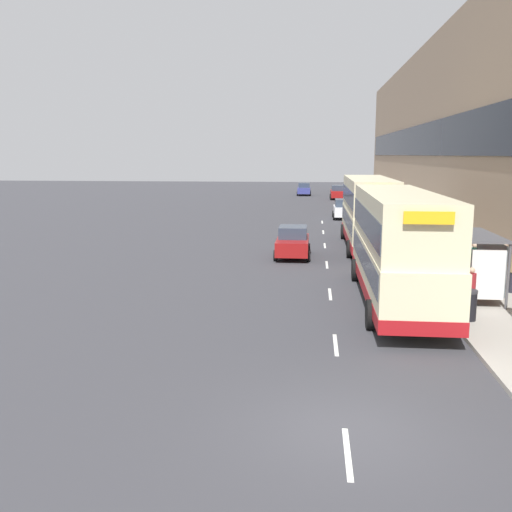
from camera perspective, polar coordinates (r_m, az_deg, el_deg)
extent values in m
plane|color=#38383D|center=(12.59, 8.90, -16.89)|extent=(220.00, 220.00, 0.00)
cube|color=#A39E93|center=(50.55, 14.02, 3.42)|extent=(5.00, 93.00, 0.14)
cube|color=#9E846B|center=(51.01, 18.95, 11.95)|extent=(3.00, 93.00, 15.60)
cube|color=black|center=(50.66, 17.17, 11.17)|extent=(0.12, 89.28, 2.81)
cube|color=silver|center=(11.78, 9.14, -18.89)|extent=(0.12, 2.00, 0.01)
cube|color=silver|center=(17.65, 7.97, -8.78)|extent=(0.12, 2.00, 0.01)
cube|color=silver|center=(23.80, 7.42, -3.80)|extent=(0.12, 2.00, 0.01)
cube|color=silver|center=(30.06, 7.10, -0.87)|extent=(0.12, 2.00, 0.01)
cube|color=silver|center=(36.36, 6.89, 1.04)|extent=(0.12, 2.00, 0.01)
cube|color=silver|center=(42.70, 6.74, 2.39)|extent=(0.12, 2.00, 0.01)
cube|color=silver|center=(49.05, 6.63, 3.39)|extent=(0.12, 2.00, 0.01)
cube|color=#4C4C51|center=(23.99, 21.07, 1.98)|extent=(1.60, 4.20, 0.08)
cylinder|color=#4C4C51|center=(22.11, 20.46, -1.89)|extent=(0.10, 0.10, 2.40)
cylinder|color=#4C4C51|center=(25.92, 18.27, -0.07)|extent=(0.10, 0.10, 2.40)
cylinder|color=#4C4C51|center=(22.50, 23.91, -1.92)|extent=(0.10, 0.10, 2.40)
cylinder|color=#4C4C51|center=(26.26, 21.25, -0.12)|extent=(0.10, 0.10, 2.40)
cube|color=#99A8B2|center=(24.34, 22.43, -0.67)|extent=(0.04, 3.68, 1.92)
cube|color=white|center=(22.34, 22.16, -1.76)|extent=(1.19, 0.10, 1.82)
cube|color=maroon|center=(24.39, 21.33, -2.67)|extent=(0.36, 2.80, 0.08)
cube|color=beige|center=(22.58, 13.87, -1.08)|extent=(2.55, 11.40, 1.85)
cube|color=beige|center=(22.30, 14.07, 3.71)|extent=(2.50, 11.06, 1.95)
cube|color=maroon|center=(22.72, 13.79, -2.81)|extent=(2.58, 11.45, 0.45)
cube|color=#2D3847|center=(22.51, 13.91, -0.16)|extent=(2.58, 10.71, 0.81)
cube|color=#2D3847|center=(22.31, 14.06, 3.46)|extent=(2.55, 10.71, 0.94)
cube|color=yellow|center=(16.66, 16.91, 3.67)|extent=(1.40, 0.08, 0.36)
cylinder|color=black|center=(26.40, 9.89, -1.38)|extent=(0.30, 1.00, 1.00)
cylinder|color=black|center=(26.71, 15.36, -1.47)|extent=(0.30, 1.00, 1.00)
cylinder|color=black|center=(19.22, 11.42, -5.77)|extent=(0.30, 1.00, 1.00)
cylinder|color=black|center=(19.64, 18.87, -5.78)|extent=(0.30, 1.00, 1.00)
cube|color=beige|center=(35.62, 11.09, 3.04)|extent=(2.55, 11.19, 1.85)
cube|color=beige|center=(35.44, 11.20, 6.09)|extent=(2.50, 10.85, 1.95)
cube|color=maroon|center=(35.71, 11.06, 1.93)|extent=(2.58, 11.24, 0.45)
cube|color=#2D3847|center=(35.58, 11.12, 3.63)|extent=(2.58, 10.51, 0.81)
cube|color=#2D3847|center=(35.45, 11.19, 5.93)|extent=(2.55, 10.51, 0.94)
cube|color=yellow|center=(29.87, 12.22, 6.54)|extent=(1.40, 0.08, 0.36)
cylinder|color=black|center=(39.41, 8.71, 2.42)|extent=(0.30, 1.00, 1.00)
cylinder|color=black|center=(39.62, 12.40, 2.34)|extent=(0.30, 1.00, 1.00)
cylinder|color=black|center=(32.23, 9.33, 0.70)|extent=(0.30, 1.00, 1.00)
cylinder|color=black|center=(32.49, 13.83, 0.62)|extent=(0.30, 1.00, 1.00)
cube|color=silver|center=(51.96, 8.74, 4.49)|extent=(1.71, 3.86, 0.81)
cube|color=#2D3847|center=(51.71, 8.77, 5.28)|extent=(1.51, 1.85, 0.66)
cylinder|color=black|center=(53.16, 7.74, 4.20)|extent=(0.20, 0.60, 0.60)
cylinder|color=black|center=(53.24, 9.59, 4.16)|extent=(0.20, 0.60, 0.60)
cylinder|color=black|center=(50.78, 7.82, 3.92)|extent=(0.20, 0.60, 0.60)
cylinder|color=black|center=(50.87, 9.76, 3.88)|extent=(0.20, 0.60, 0.60)
cube|color=maroon|center=(32.01, 3.69, 1.10)|extent=(1.75, 4.08, 0.78)
cube|color=#2D3847|center=(32.10, 3.71, 2.41)|extent=(1.54, 1.96, 0.64)
cylinder|color=black|center=(30.80, 5.22, -0.01)|extent=(0.20, 0.60, 0.60)
cylinder|color=black|center=(30.87, 1.96, 0.04)|extent=(0.20, 0.60, 0.60)
cylinder|color=black|center=(33.30, 5.27, 0.75)|extent=(0.20, 0.60, 0.60)
cylinder|color=black|center=(33.36, 2.26, 0.80)|extent=(0.20, 0.60, 0.60)
cube|color=maroon|center=(74.54, 8.20, 6.18)|extent=(1.85, 4.10, 0.84)
cube|color=#2D3847|center=(74.28, 8.22, 6.76)|extent=(1.63, 1.97, 0.69)
cylinder|color=black|center=(75.80, 7.45, 5.95)|extent=(0.20, 0.60, 0.60)
cylinder|color=black|center=(75.88, 8.85, 5.92)|extent=(0.20, 0.60, 0.60)
cylinder|color=black|center=(73.27, 7.51, 5.80)|extent=(0.20, 0.60, 0.60)
cylinder|color=black|center=(73.34, 8.96, 5.77)|extent=(0.20, 0.60, 0.60)
cube|color=navy|center=(81.40, 4.82, 6.56)|extent=(1.76, 4.10, 0.79)
cube|color=#2D3847|center=(81.57, 4.83, 7.07)|extent=(1.55, 1.97, 0.65)
cylinder|color=black|center=(80.15, 5.43, 6.21)|extent=(0.20, 0.60, 0.60)
cylinder|color=black|center=(80.18, 4.17, 6.23)|extent=(0.20, 0.60, 0.60)
cylinder|color=black|center=(82.69, 5.45, 6.33)|extent=(0.20, 0.60, 0.60)
cylinder|color=black|center=(82.72, 4.22, 6.35)|extent=(0.20, 0.60, 0.60)
cylinder|color=#23232D|center=(27.62, 23.47, -1.46)|extent=(0.28, 0.28, 0.83)
cylinder|color=#4C4C51|center=(27.48, 23.58, 0.09)|extent=(0.34, 0.34, 0.69)
sphere|color=tan|center=(27.41, 23.65, 1.03)|extent=(0.22, 0.22, 0.22)
cylinder|color=#23232D|center=(27.48, 20.89, -1.39)|extent=(0.27, 0.27, 0.78)
cylinder|color=#337260|center=(27.36, 20.98, 0.09)|extent=(0.33, 0.33, 0.65)
sphere|color=tan|center=(27.29, 21.04, 0.98)|extent=(0.21, 0.21, 0.21)
cylinder|color=#23232D|center=(21.61, 20.59, -4.36)|extent=(0.27, 0.27, 0.79)
cylinder|color=maroon|center=(21.45, 20.71, -2.49)|extent=(0.33, 0.33, 0.66)
sphere|color=tan|center=(21.36, 20.79, -1.35)|extent=(0.21, 0.21, 0.21)
cylinder|color=black|center=(20.69, 20.48, -4.75)|extent=(0.52, 0.52, 0.95)
cylinder|color=#2D2D33|center=(20.56, 20.57, -3.34)|extent=(0.55, 0.55, 0.10)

